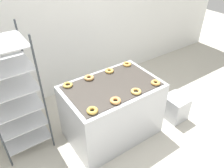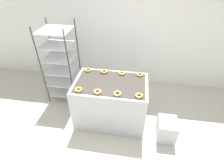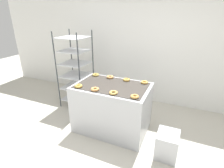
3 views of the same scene
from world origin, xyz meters
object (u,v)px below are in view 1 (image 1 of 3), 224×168
at_px(donut_near_right, 156,83).
at_px(donut_far_right, 127,64).
at_px(fryer_machine, 112,110).
at_px(donut_near_midright, 136,91).
at_px(donut_far_left, 68,85).
at_px(donut_far_midleft, 89,78).
at_px(glaze_bin, 175,108).
at_px(donut_near_left, 92,111).
at_px(donut_near_midleft, 115,101).
at_px(donut_far_midright, 109,71).
at_px(baking_rack_cart, 13,95).

height_order(donut_near_right, donut_far_right, donut_near_right).
distance_m(donut_near_right, donut_far_right, 0.62).
distance_m(fryer_machine, donut_near_midright, 0.58).
relative_size(donut_near_right, donut_far_right, 0.99).
height_order(donut_far_left, donut_far_right, same).
xyz_separation_m(fryer_machine, donut_far_right, (0.49, 0.31, 0.47)).
xyz_separation_m(fryer_machine, donut_far_midleft, (-0.18, 0.31, 0.47)).
distance_m(glaze_bin, donut_near_midright, 1.14).
relative_size(fryer_machine, donut_far_left, 9.83).
relative_size(donut_near_left, donut_far_right, 1.04).
bearing_deg(donut_far_midleft, donut_near_midleft, -88.99).
bearing_deg(glaze_bin, donut_far_left, 157.99).
distance_m(glaze_bin, donut_near_right, 0.90).
bearing_deg(donut_far_midleft, fryer_machine, -60.37).
distance_m(donut_near_midleft, donut_far_midright, 0.69).
height_order(donut_far_midleft, donut_far_midright, donut_far_midleft).
height_order(fryer_machine, donut_far_midleft, donut_far_midleft).
bearing_deg(baking_rack_cart, donut_far_right, -8.42).
bearing_deg(donut_near_left, baking_rack_cart, 127.42).
bearing_deg(glaze_bin, donut_near_left, -179.90).
height_order(fryer_machine, donut_near_right, donut_near_right).
height_order(donut_near_right, donut_far_left, donut_near_right).
bearing_deg(donut_near_midright, donut_far_midright, 89.90).
distance_m(baking_rack_cart, donut_near_midleft, 1.31).
xyz_separation_m(donut_near_left, donut_near_right, (0.99, 0.00, -0.00)).
distance_m(donut_near_midright, donut_far_midright, 0.61).
xyz_separation_m(baking_rack_cart, donut_near_midleft, (0.98, -0.87, 0.04)).
height_order(glaze_bin, donut_near_midright, donut_near_midright).
relative_size(donut_near_left, donut_near_midleft, 0.99).
bearing_deg(fryer_machine, baking_rack_cart, 154.13).
relative_size(glaze_bin, donut_near_midleft, 3.03).
distance_m(fryer_machine, donut_far_midleft, 0.59).
relative_size(fryer_machine, donut_near_midright, 9.78).
height_order(baking_rack_cart, donut_near_right, baking_rack_cart).
height_order(fryer_machine, donut_near_midright, donut_near_midright).
xyz_separation_m(baking_rack_cart, donut_far_right, (1.64, -0.24, 0.04)).
bearing_deg(donut_far_left, glaze_bin, -22.01).
bearing_deg(donut_near_left, fryer_machine, 32.46).
bearing_deg(donut_near_midright, fryer_machine, 117.40).
xyz_separation_m(donut_near_right, donut_far_midright, (-0.34, 0.61, 0.00)).
relative_size(baking_rack_cart, donut_near_left, 12.92).
bearing_deg(donut_near_midright, donut_far_midleft, 118.53).
bearing_deg(donut_near_right, donut_far_midleft, 137.75).
bearing_deg(donut_near_left, donut_near_midleft, -0.62).
relative_size(donut_near_right, donut_far_midright, 0.98).
relative_size(baking_rack_cart, donut_far_left, 12.95).
relative_size(donut_near_left, donut_near_right, 1.05).
xyz_separation_m(fryer_machine, donut_near_left, (-0.48, -0.31, 0.47)).
relative_size(fryer_machine, donut_far_midright, 10.09).
relative_size(glaze_bin, donut_near_midright, 3.05).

